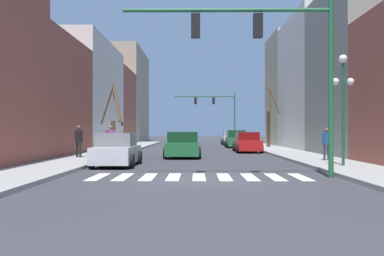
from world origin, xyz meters
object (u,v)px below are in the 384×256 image
(car_parked_left_near, at_px, (236,139))
(car_parked_right_near, at_px, (247,143))
(traffic_signal_far, at_px, (217,107))
(car_parked_right_mid, at_px, (183,145))
(street_tree_right_mid, at_px, (114,120))
(pedestrian_on_left_sidewalk, at_px, (110,137))
(traffic_signal_near, at_px, (269,47))
(pedestrian_near_right_corner, at_px, (79,138))
(street_lamp_right_corner, at_px, (343,88))
(car_driving_away_lane, at_px, (117,151))
(street_tree_left_near, at_px, (269,119))
(car_driving_toward_lane, at_px, (230,138))
(pedestrian_waiting_at_curb, at_px, (326,141))

(car_parked_left_near, distance_m, car_parked_right_near, 9.08)
(traffic_signal_far, bearing_deg, car_parked_right_mid, -96.83)
(street_tree_right_mid, bearing_deg, car_parked_left_near, 51.03)
(car_parked_right_mid, distance_m, pedestrian_on_left_sidewalk, 5.80)
(traffic_signal_near, bearing_deg, pedestrian_near_right_corner, 134.34)
(street_lamp_right_corner, xyz_separation_m, pedestrian_on_left_sidewalk, (-12.11, 11.07, -2.26))
(car_driving_away_lane, distance_m, street_tree_left_near, 23.25)
(car_driving_toward_lane, relative_size, car_driving_away_lane, 1.13)
(street_lamp_right_corner, relative_size, car_driving_toward_lane, 0.97)
(car_driving_away_lane, bearing_deg, traffic_signal_near, -128.64)
(street_lamp_right_corner, relative_size, pedestrian_near_right_corner, 2.66)
(traffic_signal_far, distance_m, pedestrian_near_right_corner, 31.68)
(traffic_signal_near, relative_size, car_parked_right_mid, 1.53)
(pedestrian_waiting_at_curb, bearing_deg, traffic_signal_near, -151.75)
(pedestrian_waiting_at_curb, height_order, pedestrian_on_left_sidewalk, pedestrian_on_left_sidewalk)
(car_driving_toward_lane, distance_m, car_driving_away_lane, 31.17)
(car_parked_right_mid, relative_size, street_tree_left_near, 0.80)
(car_parked_left_near, height_order, car_driving_toward_lane, car_parked_left_near)
(car_driving_toward_lane, height_order, pedestrian_waiting_at_curb, pedestrian_waiting_at_curb)
(street_tree_left_near, bearing_deg, traffic_signal_near, -99.23)
(pedestrian_waiting_at_curb, bearing_deg, car_parked_left_near, 65.92)
(street_lamp_right_corner, bearing_deg, car_driving_toward_lane, 94.36)
(car_parked_right_mid, bearing_deg, street_tree_right_mid, -128.41)
(street_lamp_right_corner, bearing_deg, car_driving_away_lane, 171.43)
(street_lamp_right_corner, height_order, car_driving_toward_lane, street_lamp_right_corner)
(car_driving_away_lane, xyz_separation_m, street_tree_right_mid, (-2.06, 10.58, 1.69))
(street_tree_right_mid, bearing_deg, traffic_signal_far, 70.96)
(car_parked_right_near, bearing_deg, street_tree_right_mid, 105.93)
(car_driving_toward_lane, relative_size, pedestrian_waiting_at_curb, 3.00)
(pedestrian_near_right_corner, bearing_deg, car_parked_right_near, 80.46)
(car_driving_toward_lane, bearing_deg, street_tree_left_near, -163.29)
(pedestrian_near_right_corner, bearing_deg, street_lamp_right_corner, 15.43)
(traffic_signal_far, distance_m, car_driving_toward_lane, 5.92)
(pedestrian_waiting_at_curb, relative_size, pedestrian_on_left_sidewalk, 0.89)
(traffic_signal_far, height_order, street_tree_right_mid, traffic_signal_far)
(car_parked_right_near, relative_size, street_tree_right_mid, 1.00)
(car_driving_toward_lane, distance_m, street_tree_left_near, 10.17)
(car_driving_away_lane, relative_size, street_tree_right_mid, 0.89)
(traffic_signal_far, xyz_separation_m, street_lamp_right_corner, (3.76, -36.05, -1.08))
(traffic_signal_far, relative_size, car_parked_right_mid, 1.55)
(street_lamp_right_corner, xyz_separation_m, car_parked_right_mid, (-7.10, 8.18, -2.75))
(pedestrian_on_left_sidewalk, height_order, street_tree_right_mid, street_tree_right_mid)
(car_driving_away_lane, bearing_deg, car_parked_right_near, -29.53)
(car_driving_toward_lane, height_order, pedestrian_on_left_sidewalk, pedestrian_on_left_sidewalk)
(car_parked_left_near, bearing_deg, street_tree_right_mid, 141.03)
(car_parked_left_near, bearing_deg, car_driving_away_lane, 161.49)
(traffic_signal_near, xyz_separation_m, pedestrian_near_right_corner, (-9.18, 9.39, -3.39))
(car_parked_right_mid, xyz_separation_m, pedestrian_waiting_at_curb, (7.38, -4.74, 0.38))
(car_parked_right_near, bearing_deg, street_lamp_right_corner, -170.72)
(street_tree_left_near, bearing_deg, car_parked_right_mid, -118.33)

